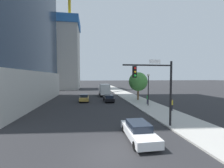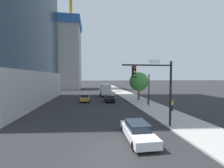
# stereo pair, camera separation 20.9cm
# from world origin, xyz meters

# --- Properties ---
(ground_plane) EXTENTS (400.00, 400.00, 0.00)m
(ground_plane) POSITION_xyz_m (0.00, 0.00, 0.00)
(ground_plane) COLOR #28282B
(sidewalk) EXTENTS (4.79, 120.00, 0.15)m
(sidewalk) POSITION_xyz_m (8.29, 20.00, 0.07)
(sidewalk) COLOR #B2AFA8
(sidewalk) RESTS_ON ground
(construction_building) EXTENTS (15.63, 21.19, 36.61)m
(construction_building) POSITION_xyz_m (-12.88, 51.56, 15.11)
(construction_building) COLOR #B2AFA8
(construction_building) RESTS_ON ground
(traffic_light_pole) EXTENTS (4.82, 0.48, 6.30)m
(traffic_light_pole) POSITION_xyz_m (4.73, 3.99, 4.44)
(traffic_light_pole) COLOR black
(traffic_light_pole) RESTS_ON sidewalk
(street_lamp) EXTENTS (0.44, 0.44, 5.22)m
(street_lamp) POSITION_xyz_m (8.15, 13.76, 3.62)
(street_lamp) COLOR black
(street_lamp) RESTS_ON sidewalk
(street_tree) EXTENTS (3.85, 3.85, 5.68)m
(street_tree) POSITION_xyz_m (8.50, 19.85, 3.89)
(street_tree) COLOR brown
(street_tree) RESTS_ON sidewalk
(car_white) EXTENTS (1.77, 4.71, 1.35)m
(car_white) POSITION_xyz_m (2.33, 1.77, 0.67)
(car_white) COLOR silver
(car_white) RESTS_ON ground
(car_gold) EXTENTS (1.75, 4.09, 1.44)m
(car_gold) POSITION_xyz_m (-2.45, 20.30, 0.72)
(car_gold) COLOR #AD8938
(car_gold) RESTS_ON ground
(car_black) EXTENTS (1.78, 4.48, 1.35)m
(car_black) POSITION_xyz_m (2.33, 19.43, 0.66)
(car_black) COLOR black
(car_black) RESTS_ON ground
(box_truck) EXTENTS (2.28, 7.03, 3.05)m
(box_truck) POSITION_xyz_m (2.33, 28.14, 1.71)
(box_truck) COLOR silver
(box_truck) RESTS_ON ground
(pedestrian_yellow_shirt) EXTENTS (0.34, 0.34, 1.62)m
(pedestrian_yellow_shirt) POSITION_xyz_m (9.94, 9.79, 0.97)
(pedestrian_yellow_shirt) COLOR black
(pedestrian_yellow_shirt) RESTS_ON sidewalk
(pedestrian_green_shirt) EXTENTS (0.34, 0.34, 1.66)m
(pedestrian_green_shirt) POSITION_xyz_m (8.63, 15.18, 1.00)
(pedestrian_green_shirt) COLOR #38334C
(pedestrian_green_shirt) RESTS_ON sidewalk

